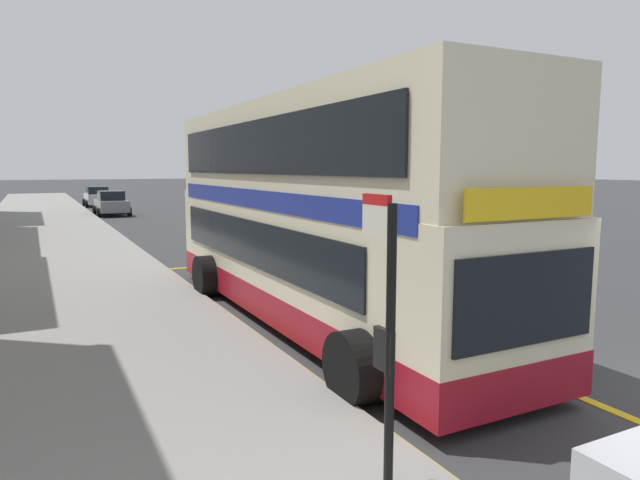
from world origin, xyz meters
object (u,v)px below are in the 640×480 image
parked_car_grey_ahead (317,216)px  parked_car_silver_kerbside (97,197)px  parked_car_grey_behind (111,203)px  bus_stop_sign (386,319)px  double_decker_bus (313,220)px

parked_car_grey_ahead → parked_car_silver_kerbside: bearing=105.7°
parked_car_silver_kerbside → parked_car_grey_ahead: 26.01m
parked_car_grey_behind → parked_car_grey_ahead: same height
parked_car_grey_behind → bus_stop_sign: bearing=-92.2°
bus_stop_sign → parked_car_silver_kerbside: (1.87, 44.65, -0.94)m
bus_stop_sign → double_decker_bus: bearing=69.6°
double_decker_bus → parked_car_silver_kerbside: 38.74m
double_decker_bus → bus_stop_sign: double_decker_bus is taller
parked_car_grey_behind → parked_car_grey_ahead: size_ratio=1.00×
double_decker_bus → parked_car_grey_ahead: (7.10, 13.79, -1.27)m
bus_stop_sign → parked_car_silver_kerbside: bus_stop_sign is taller
double_decker_bus → bus_stop_sign: (-2.21, -5.94, -0.32)m
parked_car_grey_behind → parked_car_grey_ahead: (7.55, -15.19, 0.00)m
bus_stop_sign → parked_car_grey_ahead: bus_stop_sign is taller
double_decker_bus → parked_car_grey_behind: bearing=90.9°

